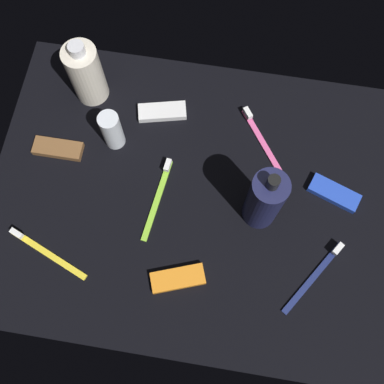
{
  "coord_description": "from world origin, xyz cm",
  "views": [
    {
      "loc": [
        4.72,
        -29.15,
        89.9
      ],
      "look_at": [
        0.0,
        0.0,
        3.0
      ],
      "focal_mm": 42.8,
      "sensor_mm": 36.0,
      "label": 1
    }
  ],
  "objects_px": {
    "snack_bar_orange": "(180,279)",
    "deodorant_stick": "(112,130)",
    "lotion_bottle": "(265,200)",
    "snack_bar_brown": "(58,149)",
    "toothbrush_pink": "(261,139)",
    "toothbrush_yellow": "(44,251)",
    "toothbrush_navy": "(317,273)",
    "snack_bar_white": "(162,112)",
    "snack_bar_blue": "(334,193)",
    "bodywash_bottle": "(86,73)",
    "toothbrush_lime": "(159,194)"
  },
  "relations": [
    {
      "from": "snack_bar_orange",
      "to": "deodorant_stick",
      "type": "bearing_deg",
      "value": 104.52
    },
    {
      "from": "lotion_bottle",
      "to": "snack_bar_brown",
      "type": "relative_size",
      "value": 1.88
    },
    {
      "from": "snack_bar_orange",
      "to": "snack_bar_brown",
      "type": "xyz_separation_m",
      "value": [
        -0.3,
        0.23,
        0.0
      ]
    },
    {
      "from": "toothbrush_pink",
      "to": "snack_bar_orange",
      "type": "xyz_separation_m",
      "value": [
        -0.12,
        -0.32,
        0.0
      ]
    },
    {
      "from": "toothbrush_yellow",
      "to": "toothbrush_navy",
      "type": "bearing_deg",
      "value": 4.46
    },
    {
      "from": "deodorant_stick",
      "to": "snack_bar_white",
      "type": "bearing_deg",
      "value": 42.71
    },
    {
      "from": "toothbrush_pink",
      "to": "snack_bar_blue",
      "type": "distance_m",
      "value": 0.19
    },
    {
      "from": "snack_bar_orange",
      "to": "snack_bar_brown",
      "type": "bearing_deg",
      "value": 122.65
    },
    {
      "from": "bodywash_bottle",
      "to": "snack_bar_brown",
      "type": "xyz_separation_m",
      "value": [
        -0.04,
        -0.15,
        -0.07
      ]
    },
    {
      "from": "bodywash_bottle",
      "to": "snack_bar_white",
      "type": "distance_m",
      "value": 0.18
    },
    {
      "from": "snack_bar_blue",
      "to": "snack_bar_white",
      "type": "bearing_deg",
      "value": -178.47
    },
    {
      "from": "toothbrush_yellow",
      "to": "snack_bar_orange",
      "type": "bearing_deg",
      "value": -2.3
    },
    {
      "from": "snack_bar_orange",
      "to": "snack_bar_blue",
      "type": "distance_m",
      "value": 0.36
    },
    {
      "from": "toothbrush_pink",
      "to": "snack_bar_white",
      "type": "bearing_deg",
      "value": 172.4
    },
    {
      "from": "snack_bar_orange",
      "to": "snack_bar_blue",
      "type": "bearing_deg",
      "value": 18.04
    },
    {
      "from": "bodywash_bottle",
      "to": "snack_bar_orange",
      "type": "height_order",
      "value": "bodywash_bottle"
    },
    {
      "from": "bodywash_bottle",
      "to": "snack_bar_white",
      "type": "relative_size",
      "value": 1.61
    },
    {
      "from": "toothbrush_pink",
      "to": "snack_bar_orange",
      "type": "relative_size",
      "value": 1.48
    },
    {
      "from": "toothbrush_navy",
      "to": "lotion_bottle",
      "type": "bearing_deg",
      "value": 139.91
    },
    {
      "from": "toothbrush_navy",
      "to": "snack_bar_brown",
      "type": "bearing_deg",
      "value": 162.58
    },
    {
      "from": "toothbrush_yellow",
      "to": "snack_bar_white",
      "type": "bearing_deg",
      "value": 62.7
    },
    {
      "from": "toothbrush_navy",
      "to": "snack_bar_orange",
      "type": "distance_m",
      "value": 0.27
    },
    {
      "from": "lotion_bottle",
      "to": "deodorant_stick",
      "type": "xyz_separation_m",
      "value": [
        -0.32,
        0.11,
        -0.04
      ]
    },
    {
      "from": "toothbrush_lime",
      "to": "snack_bar_blue",
      "type": "xyz_separation_m",
      "value": [
        0.36,
        0.06,
        0.0
      ]
    },
    {
      "from": "snack_bar_white",
      "to": "snack_bar_blue",
      "type": "xyz_separation_m",
      "value": [
        0.38,
        -0.13,
        0.0
      ]
    },
    {
      "from": "toothbrush_pink",
      "to": "toothbrush_yellow",
      "type": "relative_size",
      "value": 0.9
    },
    {
      "from": "lotion_bottle",
      "to": "snack_bar_white",
      "type": "relative_size",
      "value": 1.88
    },
    {
      "from": "snack_bar_brown",
      "to": "bodywash_bottle",
      "type": "bearing_deg",
      "value": 75.18
    },
    {
      "from": "toothbrush_lime",
      "to": "snack_bar_brown",
      "type": "xyz_separation_m",
      "value": [
        -0.23,
        0.07,
        0.0
      ]
    },
    {
      "from": "deodorant_stick",
      "to": "snack_bar_blue",
      "type": "bearing_deg",
      "value": -5.75
    },
    {
      "from": "bodywash_bottle",
      "to": "snack_bar_white",
      "type": "bearing_deg",
      "value": -9.57
    },
    {
      "from": "toothbrush_lime",
      "to": "toothbrush_yellow",
      "type": "distance_m",
      "value": 0.25
    },
    {
      "from": "toothbrush_pink",
      "to": "toothbrush_navy",
      "type": "bearing_deg",
      "value": -62.72
    },
    {
      "from": "bodywash_bottle",
      "to": "snack_bar_blue",
      "type": "distance_m",
      "value": 0.57
    },
    {
      "from": "snack_bar_white",
      "to": "deodorant_stick",
      "type": "bearing_deg",
      "value": -150.91
    },
    {
      "from": "toothbrush_pink",
      "to": "snack_bar_brown",
      "type": "bearing_deg",
      "value": -167.7
    },
    {
      "from": "snack_bar_blue",
      "to": "bodywash_bottle",
      "type": "bearing_deg",
      "value": -175.86
    },
    {
      "from": "lotion_bottle",
      "to": "snack_bar_blue",
      "type": "distance_m",
      "value": 0.18
    },
    {
      "from": "toothbrush_navy",
      "to": "deodorant_stick",
      "type": "bearing_deg",
      "value": 154.08
    },
    {
      "from": "lotion_bottle",
      "to": "snack_bar_brown",
      "type": "height_order",
      "value": "lotion_bottle"
    },
    {
      "from": "snack_bar_white",
      "to": "toothbrush_pink",
      "type": "bearing_deg",
      "value": -21.21
    },
    {
      "from": "bodywash_bottle",
      "to": "toothbrush_navy",
      "type": "height_order",
      "value": "bodywash_bottle"
    },
    {
      "from": "snack_bar_white",
      "to": "toothbrush_lime",
      "type": "bearing_deg",
      "value": -95.45
    },
    {
      "from": "toothbrush_navy",
      "to": "snack_bar_white",
      "type": "relative_size",
      "value": 1.51
    },
    {
      "from": "bodywash_bottle",
      "to": "snack_bar_brown",
      "type": "distance_m",
      "value": 0.17
    },
    {
      "from": "toothbrush_navy",
      "to": "snack_bar_brown",
      "type": "relative_size",
      "value": 1.51
    },
    {
      "from": "deodorant_stick",
      "to": "snack_bar_orange",
      "type": "relative_size",
      "value": 0.96
    },
    {
      "from": "toothbrush_pink",
      "to": "snack_bar_blue",
      "type": "xyz_separation_m",
      "value": [
        0.16,
        -0.1,
        0.0
      ]
    },
    {
      "from": "snack_bar_white",
      "to": "bodywash_bottle",
      "type": "bearing_deg",
      "value": 156.82
    },
    {
      "from": "toothbrush_navy",
      "to": "snack_bar_white",
      "type": "xyz_separation_m",
      "value": [
        -0.36,
        0.3,
        0.0
      ]
    }
  ]
}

